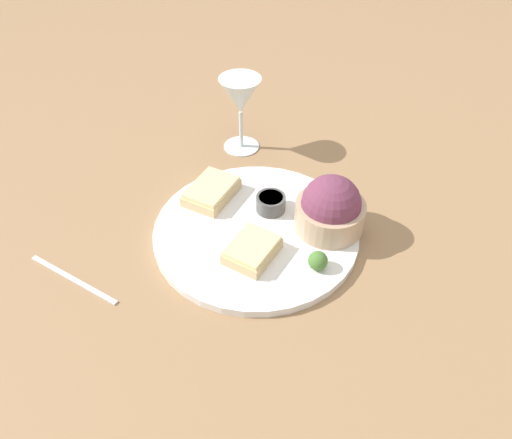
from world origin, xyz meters
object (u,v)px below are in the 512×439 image
Objects in this scene: sauce_ramekin at (271,202)px; cheese_toast_far at (250,250)px; wine_glass at (240,99)px; salad_bowl at (330,209)px; fork at (73,279)px; cheese_toast_near at (211,191)px.

cheese_toast_far is (-0.11, 0.02, -0.00)m from sauce_ramekin.
wine_glass is at bearing 20.31° from sauce_ramekin.
cheese_toast_far is 0.68× the size of wine_glass.
salad_bowl is 0.75× the size of wine_glass.
sauce_ramekin is 0.23m from wine_glass.
salad_bowl is 0.30m from wine_glass.
salad_bowl reaches higher than fork.
salad_bowl is at bearing -143.48° from wine_glass.
sauce_ramekin is at bearing -102.47° from cheese_toast_near.
cheese_toast_far is 0.33m from wine_glass.
fork is at bearing 137.39° from cheese_toast_near.
sauce_ramekin is (0.03, 0.10, -0.02)m from salad_bowl.
wine_glass is (0.31, 0.05, 0.08)m from cheese_toast_far.
fork is (-0.38, 0.21, -0.11)m from wine_glass.
cheese_toast_far is 0.63× the size of fork.
fork is (-0.14, 0.39, -0.05)m from salad_bowl.
salad_bowl reaches higher than sauce_ramekin.
salad_bowl is 1.11× the size of cheese_toast_far.
cheese_toast_far is at bearing 122.96° from salad_bowl.
cheese_toast_far is (-0.13, -0.08, -0.00)m from cheese_toast_near.
wine_glass is (0.20, 0.07, 0.08)m from sauce_ramekin.
cheese_toast_near is at bearing 169.94° from wine_glass.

